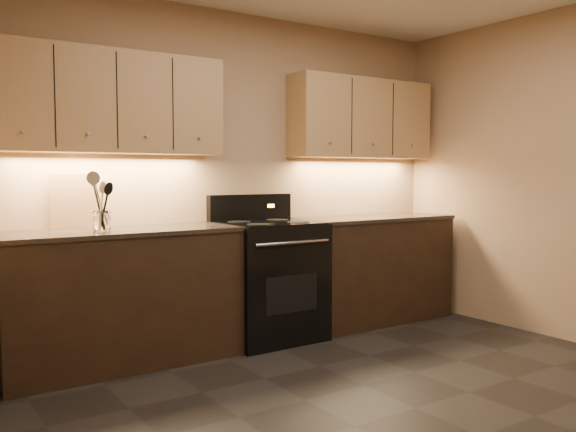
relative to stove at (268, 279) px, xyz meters
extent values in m
plane|color=black|center=(-0.08, -1.68, -0.48)|extent=(4.00, 4.00, 0.00)
cube|color=#9A785A|center=(-0.08, 0.32, 0.82)|extent=(4.00, 0.04, 2.60)
cube|color=#9A785A|center=(-2.08, -1.68, 0.82)|extent=(0.04, 4.00, 2.60)
cube|color=black|center=(-1.18, 0.02, -0.03)|extent=(1.60, 0.60, 0.90)
cube|color=#382B23|center=(-1.18, 0.02, 0.44)|extent=(1.62, 0.62, 0.03)
cube|color=black|center=(1.10, 0.02, -0.03)|extent=(1.44, 0.60, 0.90)
cube|color=#382B23|center=(1.10, 0.02, 0.44)|extent=(1.46, 0.62, 0.03)
cube|color=black|center=(0.00, -0.01, -0.02)|extent=(0.76, 0.65, 0.92)
cube|color=black|center=(0.00, -0.01, 0.45)|extent=(0.70, 0.60, 0.01)
cube|color=black|center=(0.00, 0.28, 0.55)|extent=(0.76, 0.07, 0.22)
cube|color=orange|center=(0.18, 0.24, 0.56)|extent=(0.06, 0.00, 0.03)
cylinder|color=silver|center=(0.00, -0.35, 0.32)|extent=(0.65, 0.02, 0.02)
cube|color=black|center=(0.00, -0.33, -0.07)|extent=(0.46, 0.00, 0.28)
cylinder|color=black|center=(-0.18, -0.16, 0.45)|extent=(0.18, 0.18, 0.00)
cylinder|color=black|center=(0.18, -0.16, 0.45)|extent=(0.18, 0.18, 0.00)
cylinder|color=black|center=(-0.18, 0.14, 0.45)|extent=(0.18, 0.18, 0.00)
cylinder|color=black|center=(0.18, 0.14, 0.45)|extent=(0.18, 0.18, 0.00)
cube|color=tan|center=(-1.18, 0.17, 1.32)|extent=(1.60, 0.30, 0.70)
cube|color=tan|center=(1.10, 0.17, 1.32)|extent=(1.44, 0.30, 0.70)
cube|color=#B2B5BA|center=(-1.38, 0.31, 0.64)|extent=(0.08, 0.01, 0.12)
cylinder|color=white|center=(-1.32, -0.06, 0.52)|extent=(0.14, 0.14, 0.14)
cylinder|color=white|center=(-1.32, -0.06, 0.46)|extent=(0.11, 0.11, 0.02)
cube|color=tan|center=(-1.42, 0.28, 0.64)|extent=(0.31, 0.08, 0.39)
camera|label=1|loc=(-2.53, -4.04, 0.83)|focal=38.00mm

